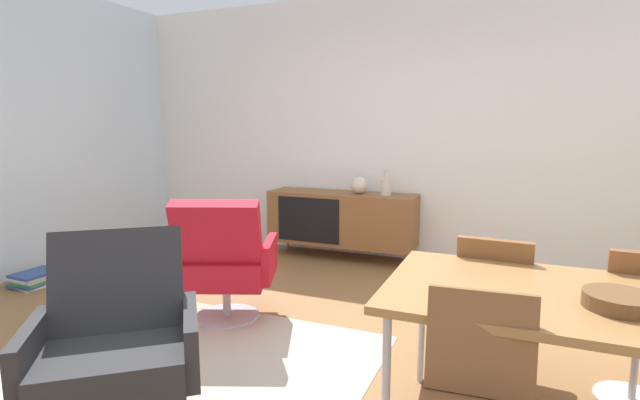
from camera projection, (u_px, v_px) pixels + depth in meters
name	position (u px, v px, depth m)	size (l,w,h in m)	color
ground_plane	(297.00, 363.00, 2.91)	(8.32, 8.32, 0.00)	olive
wall_back	(401.00, 129.00, 5.06)	(6.80, 0.12, 2.80)	white
sideboard	(341.00, 218.00, 5.14)	(1.60, 0.45, 0.72)	brown
vase_cobalt	(359.00, 185.00, 5.01)	(0.18, 0.18, 0.18)	beige
vase_sculptural_dark	(386.00, 187.00, 4.90)	(0.11, 0.11, 0.26)	beige
dining_table	(581.00, 306.00, 1.97)	(1.60, 0.90, 0.74)	olive
wooden_bowl_on_table	(619.00, 301.00, 1.83)	(0.26, 0.26, 0.06)	brown
dining_chair_back_left	(494.00, 301.00, 2.65)	(0.42, 0.45, 0.86)	brown
lounge_chair_red	(223.00, 260.00, 3.47)	(0.86, 0.83, 0.95)	red
armchair_black_shell	(117.00, 339.00, 2.18)	(0.91, 0.90, 0.95)	#262628
side_table_round	(99.00, 281.00, 3.44)	(0.44, 0.44, 0.52)	white
fruit_bowl	(97.00, 249.00, 3.41)	(0.20, 0.20, 0.11)	#262628
magazine_stack	(35.00, 278.00, 4.32)	(0.32, 0.40, 0.12)	silver
area_rug	(187.00, 363.00, 2.90)	(2.20, 1.70, 0.01)	#B7AD99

